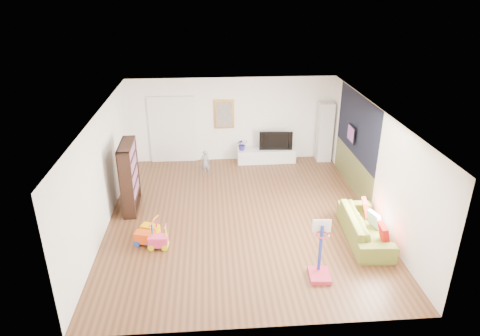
{
  "coord_description": "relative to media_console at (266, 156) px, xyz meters",
  "views": [
    {
      "loc": [
        -0.73,
        -9.28,
        5.46
      ],
      "look_at": [
        0.0,
        0.4,
        1.15
      ],
      "focal_mm": 32.0,
      "sensor_mm": 36.0,
      "label": 1
    }
  ],
  "objects": [
    {
      "name": "doorway",
      "position": [
        -2.98,
        0.29,
        0.83
      ],
      "size": [
        1.45,
        0.06,
        2.1
      ],
      "primitive_type": "cube",
      "color": "white",
      "rests_on": "ground"
    },
    {
      "name": "pillow_right",
      "position": [
        1.84,
        -4.05,
        0.26
      ],
      "size": [
        0.18,
        0.4,
        0.39
      ],
      "primitive_type": "cube",
      "rotation": [
        0.0,
        0.0,
        -0.21
      ],
      "color": "red",
      "rests_on": "sofa"
    },
    {
      "name": "wall_left",
      "position": [
        -4.33,
        -3.42,
        1.13
      ],
      "size": [
        0.0,
        7.5,
        2.7
      ],
      "primitive_type": "cube",
      "color": "silver",
      "rests_on": "ground"
    },
    {
      "name": "pillow_center",
      "position": [
        1.85,
        -4.59,
        0.26
      ],
      "size": [
        0.2,
        0.38,
        0.37
      ],
      "primitive_type": "cube",
      "rotation": [
        0.0,
        0.0,
        0.3
      ],
      "color": "white",
      "rests_on": "sofa"
    },
    {
      "name": "basketball_hoop",
      "position": [
        0.29,
        -5.92,
        0.39
      ],
      "size": [
        0.46,
        0.54,
        1.22
      ],
      "primitive_type": "cube",
      "rotation": [
        0.0,
        0.0,
        -0.08
      ],
      "color": "#B0263D",
      "rests_on": "ground"
    },
    {
      "name": "sofa",
      "position": [
        1.65,
        -4.62,
        0.09
      ],
      "size": [
        0.94,
        2.13,
        0.61
      ],
      "primitive_type": "imported",
      "rotation": [
        0.0,
        0.0,
        1.51
      ],
      "color": "olive",
      "rests_on": "ground"
    },
    {
      "name": "navy_accent",
      "position": [
        2.16,
        -2.02,
        1.63
      ],
      "size": [
        0.01,
        3.2,
        1.7
      ],
      "primitive_type": "cube",
      "color": "black",
      "rests_on": "wall_right"
    },
    {
      "name": "painting_back",
      "position": [
        -1.33,
        0.29,
        1.33
      ],
      "size": [
        0.62,
        0.06,
        0.92
      ],
      "primitive_type": "cube",
      "color": "gold",
      "rests_on": "wall_back"
    },
    {
      "name": "wall_front",
      "position": [
        -1.08,
        -7.17,
        1.13
      ],
      "size": [
        6.5,
        0.0,
        2.7
      ],
      "primitive_type": "cube",
      "color": "silver",
      "rests_on": "ground"
    },
    {
      "name": "media_console",
      "position": [
        0.0,
        0.0,
        0.0
      ],
      "size": [
        1.88,
        0.5,
        0.44
      ],
      "primitive_type": "cube",
      "rotation": [
        0.0,
        0.0,
        0.02
      ],
      "color": "silver",
      "rests_on": "ground"
    },
    {
      "name": "child",
      "position": [
        -1.97,
        -0.87,
        0.18
      ],
      "size": [
        0.32,
        0.24,
        0.8
      ],
      "primitive_type": "imported",
      "rotation": [
        0.0,
        0.0,
        3.33
      ],
      "color": "slate",
      "rests_on": "ground"
    },
    {
      "name": "ceiling",
      "position": [
        -1.08,
        -3.42,
        2.48
      ],
      "size": [
        6.5,
        7.5,
        0.0
      ],
      "primitive_type": "cube",
      "color": "white",
      "rests_on": "ground"
    },
    {
      "name": "wall_back",
      "position": [
        -1.08,
        0.33,
        1.13
      ],
      "size": [
        6.5,
        0.0,
        2.7
      ],
      "primitive_type": "cube",
      "color": "white",
      "rests_on": "ground"
    },
    {
      "name": "ride_on_yellow",
      "position": [
        -3.24,
        -4.15,
        0.05
      ],
      "size": [
        0.47,
        0.39,
        0.54
      ],
      "primitive_type": "cube",
      "rotation": [
        0.0,
        0.0,
        -0.41
      ],
      "color": "#EEA900",
      "rests_on": "ground"
    },
    {
      "name": "tv",
      "position": [
        0.3,
        0.04,
        0.52
      ],
      "size": [
        1.06,
        0.22,
        0.61
      ],
      "primitive_type": "imported",
      "rotation": [
        0.0,
        0.0,
        -0.08
      ],
      "color": "black",
      "rests_on": "media_console"
    },
    {
      "name": "pillow_left",
      "position": [
        1.84,
        -5.19,
        0.26
      ],
      "size": [
        0.14,
        0.42,
        0.42
      ],
      "primitive_type": "cube",
      "rotation": [
        0.0,
        0.0,
        -0.08
      ],
      "color": "#A8120D",
      "rests_on": "sofa"
    },
    {
      "name": "bookshelf",
      "position": [
        -3.86,
        -2.76,
        0.67
      ],
      "size": [
        0.35,
        1.22,
        1.78
      ],
      "primitive_type": "cube",
      "rotation": [
        0.0,
        0.0,
        0.03
      ],
      "color": "black",
      "rests_on": "ground"
    },
    {
      "name": "vase_plant",
      "position": [
        -0.78,
        0.0,
        0.41
      ],
      "size": [
        0.38,
        0.34,
        0.38
      ],
      "primitive_type": "imported",
      "rotation": [
        0.0,
        0.0,
        0.12
      ],
      "color": "navy",
      "rests_on": "media_console"
    },
    {
      "name": "tall_cabinet",
      "position": [
        1.88,
        0.05,
        0.74
      ],
      "size": [
        0.47,
        0.47,
        1.92
      ],
      "primitive_type": "cube",
      "rotation": [
        0.0,
        0.0,
        -0.04
      ],
      "color": "silver",
      "rests_on": "ground"
    },
    {
      "name": "wall_right",
      "position": [
        2.17,
        -3.42,
        1.13
      ],
      "size": [
        0.0,
        7.5,
        2.7
      ],
      "primitive_type": "cube",
      "color": "silver",
      "rests_on": "ground"
    },
    {
      "name": "olive_wainscot",
      "position": [
        2.16,
        -2.02,
        0.28
      ],
      "size": [
        0.01,
        3.2,
        1.0
      ],
      "primitive_type": "cube",
      "color": "brown",
      "rests_on": "wall_right"
    },
    {
      "name": "floor",
      "position": [
        -1.08,
        -3.42,
        -0.22
      ],
      "size": [
        6.5,
        7.5,
        0.0
      ],
      "primitive_type": "cube",
      "color": "brown",
      "rests_on": "ground"
    },
    {
      "name": "ride_on_pink",
      "position": [
        -3.01,
        -4.65,
        0.06
      ],
      "size": [
        0.44,
        0.29,
        0.56
      ],
      "primitive_type": "cube",
      "rotation": [
        0.0,
        0.0,
        -0.06
      ],
      "color": "#EC3871",
      "rests_on": "ground"
    },
    {
      "name": "artwork_right",
      "position": [
        2.09,
        -1.82,
        1.33
      ],
      "size": [
        0.04,
        0.56,
        0.46
      ],
      "primitive_type": "cube",
      "color": "#7F3F8C",
      "rests_on": "wall_right"
    },
    {
      "name": "ride_on_orange",
      "position": [
        -3.32,
        -4.48,
        0.07
      ],
      "size": [
        0.49,
        0.37,
        0.58
      ],
      "primitive_type": "cube",
      "rotation": [
        0.0,
        0.0,
        -0.26
      ],
      "color": "#EF4A12",
      "rests_on": "ground"
    }
  ]
}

